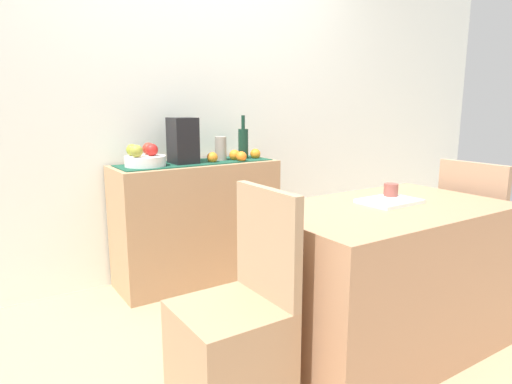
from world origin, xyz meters
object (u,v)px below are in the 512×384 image
(sideboard_console, at_px, (197,222))
(ceramic_vase, at_px, (221,149))
(fruit_bowl, at_px, (145,161))
(dining_table, at_px, (383,279))
(coffee_cup, at_px, (391,192))
(wine_bottle, at_px, (243,143))
(chair_by_corner, at_px, (480,265))
(coffee_maker, at_px, (183,141))
(chair_near_window, at_px, (233,349))
(open_book, at_px, (389,201))

(sideboard_console, height_order, ceramic_vase, ceramic_vase)
(fruit_bowl, xyz_separation_m, dining_table, (0.72, -1.33, -0.49))
(fruit_bowl, xyz_separation_m, coffee_cup, (0.85, -1.24, -0.08))
(wine_bottle, relative_size, chair_by_corner, 0.35)
(coffee_maker, bearing_deg, sideboard_console, 0.00)
(fruit_bowl, distance_m, chair_by_corner, 2.15)
(chair_by_corner, bearing_deg, ceramic_vase, 127.93)
(ceramic_vase, bearing_deg, chair_near_window, -117.25)
(sideboard_console, bearing_deg, chair_near_window, -110.28)
(coffee_maker, height_order, coffee_cup, coffee_maker)
(wine_bottle, xyz_separation_m, dining_table, (-0.01, -1.33, -0.57))
(fruit_bowl, distance_m, open_book, 1.51)
(sideboard_console, xyz_separation_m, fruit_bowl, (-0.35, 0.00, 0.45))
(ceramic_vase, height_order, chair_by_corner, ceramic_vase)
(ceramic_vase, relative_size, dining_table, 0.14)
(dining_table, height_order, chair_near_window, chair_near_window)
(fruit_bowl, height_order, ceramic_vase, ceramic_vase)
(sideboard_console, relative_size, fruit_bowl, 4.33)
(fruit_bowl, distance_m, dining_table, 1.59)
(sideboard_console, relative_size, ceramic_vase, 6.58)
(coffee_maker, height_order, chair_by_corner, coffee_maker)
(ceramic_vase, height_order, coffee_cup, ceramic_vase)
(sideboard_console, relative_size, chair_near_window, 1.24)
(dining_table, relative_size, open_book, 4.27)
(ceramic_vase, bearing_deg, coffee_maker, 180.00)
(ceramic_vase, relative_size, chair_near_window, 0.19)
(ceramic_vase, height_order, open_book, ceramic_vase)
(fruit_bowl, bearing_deg, coffee_maker, 0.00)
(chair_by_corner, bearing_deg, coffee_cup, 172.96)
(coffee_cup, bearing_deg, dining_table, -144.84)
(open_book, xyz_separation_m, chair_near_window, (-0.92, -0.04, -0.48))
(chair_by_corner, bearing_deg, coffee_maker, 134.75)
(ceramic_vase, bearing_deg, open_book, -79.77)
(dining_table, xyz_separation_m, open_book, (0.06, 0.04, 0.38))
(ceramic_vase, bearing_deg, sideboard_console, 180.00)
(ceramic_vase, relative_size, open_book, 0.60)
(sideboard_console, distance_m, chair_near_window, 1.43)
(dining_table, distance_m, chair_by_corner, 0.87)
(chair_near_window, height_order, chair_by_corner, same)
(open_book, relative_size, chair_near_window, 0.31)
(coffee_maker, bearing_deg, chair_by_corner, -45.25)
(coffee_maker, distance_m, ceramic_vase, 0.29)
(wine_bottle, relative_size, coffee_cup, 3.79)
(ceramic_vase, distance_m, chair_near_window, 1.63)
(fruit_bowl, distance_m, coffee_cup, 1.50)
(ceramic_vase, xyz_separation_m, chair_near_window, (-0.68, -1.33, -0.64))
(dining_table, height_order, open_book, open_book)
(chair_near_window, bearing_deg, ceramic_vase, 62.75)
(fruit_bowl, relative_size, chair_near_window, 0.29)
(sideboard_console, relative_size, chair_by_corner, 1.24)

